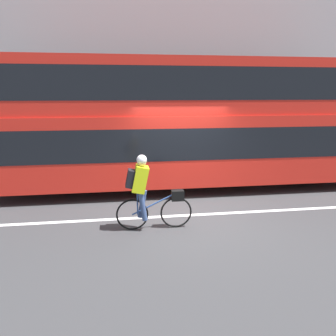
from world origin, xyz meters
The scene contains 7 objects.
ground_plane centered at (0.00, 0.00, 0.00)m, with size 80.00×80.00×0.00m, color #38383A.
road_center_line centered at (0.00, 0.06, 0.00)m, with size 50.00×0.14×0.01m, color silver.
sidewalk_curb centered at (0.00, 5.22, 0.07)m, with size 60.00×1.64×0.14m.
building_facade centered at (0.00, 6.19, 4.91)m, with size 60.00×0.30×9.83m.
bus centered at (0.50, 2.46, 2.09)m, with size 11.36×2.47×3.75m.
cyclist_on_bike centered at (-1.07, -0.59, 0.87)m, with size 1.61×0.32×1.61m.
street_sign_post centered at (-3.26, 5.13, 1.61)m, with size 0.36×0.09×2.64m.
Camera 1 is at (-1.56, -7.09, 2.84)m, focal length 35.00 mm.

